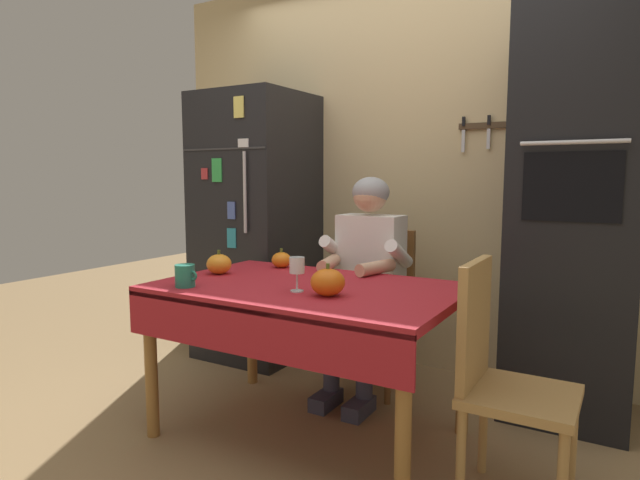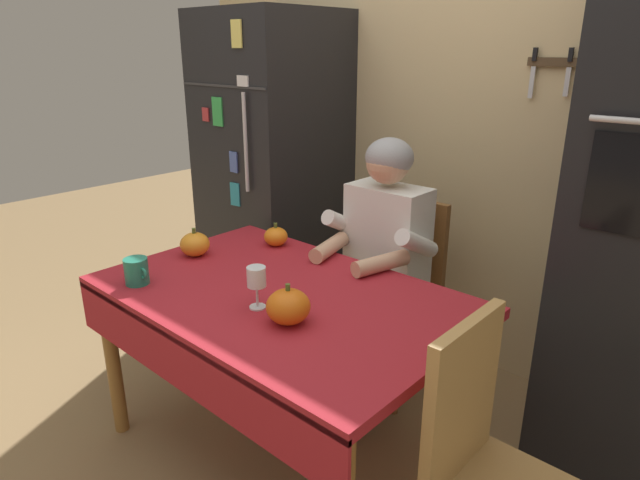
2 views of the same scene
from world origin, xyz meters
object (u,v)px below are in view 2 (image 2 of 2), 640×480
object	(u,v)px
refrigerator	(274,174)
dining_table	(277,313)
chair_behind_person	(399,286)
chair_right_side	(489,468)
wine_glass	(256,279)
pumpkin_large	(276,236)
coffee_mug	(137,271)
pumpkin_medium	(195,244)
seated_person	(378,253)
pumpkin_small	(288,306)

from	to	relation	value
refrigerator	dining_table	distance (m)	1.32
chair_behind_person	chair_right_side	distance (m)	1.22
wine_glass	pumpkin_large	distance (m)	0.64
chair_right_side	wine_glass	size ratio (longest dim) A/B	6.00
chair_right_side	pumpkin_large	bearing A→B (deg)	162.25
coffee_mug	refrigerator	bearing A→B (deg)	112.34
wine_glass	pumpkin_medium	bearing A→B (deg)	165.03
seated_person	chair_right_side	distance (m)	1.12
seated_person	chair_behind_person	bearing A→B (deg)	90.00
pumpkin_large	pumpkin_medium	size ratio (longest dim) A/B	0.85
chair_behind_person	chair_right_side	world-z (taller)	same
refrigerator	seated_person	size ratio (longest dim) A/B	1.45
chair_behind_person	seated_person	distance (m)	0.29
pumpkin_large	seated_person	bearing A→B (deg)	31.46
refrigerator	chair_behind_person	distance (m)	1.05
chair_behind_person	pumpkin_medium	bearing A→B (deg)	-126.88
chair_right_side	pumpkin_medium	distance (m)	1.48
seated_person	pumpkin_medium	world-z (taller)	seated_person
chair_behind_person	seated_person	world-z (taller)	seated_person
refrigerator	pumpkin_large	xyz separation A→B (m)	(0.57, -0.53, -0.12)
seated_person	pumpkin_medium	xyz separation A→B (m)	(-0.57, -0.57, 0.05)
chair_right_side	pumpkin_large	xyz separation A→B (m)	(-1.28, 0.41, 0.27)
chair_behind_person	pumpkin_small	distance (m)	0.98
dining_table	seated_person	bearing A→B (deg)	87.86
chair_behind_person	wine_glass	distance (m)	0.98
seated_person	chair_right_side	size ratio (longest dim) A/B	1.34
wine_glass	pumpkin_medium	size ratio (longest dim) A/B	1.20
refrigerator	pumpkin_medium	bearing A→B (deg)	-64.85
refrigerator	coffee_mug	world-z (taller)	refrigerator
chair_right_side	coffee_mug	bearing A→B (deg)	-169.65
pumpkin_medium	refrigerator	bearing A→B (deg)	115.15
dining_table	pumpkin_medium	bearing A→B (deg)	176.86
seated_person	wine_glass	size ratio (longest dim) A/B	8.03
refrigerator	chair_behind_person	bearing A→B (deg)	-5.32
pumpkin_small	seated_person	bearing A→B (deg)	103.26
chair_right_side	pumpkin_medium	size ratio (longest dim) A/B	7.18
dining_table	wine_glass	xyz separation A→B (m)	(0.04, -0.13, 0.19)
pumpkin_medium	pumpkin_large	bearing A→B (deg)	62.64
wine_glass	pumpkin_medium	world-z (taller)	wine_glass
chair_right_side	coffee_mug	world-z (taller)	chair_right_side
pumpkin_small	pumpkin_large	bearing A→B (deg)	139.76
pumpkin_medium	chair_right_side	bearing A→B (deg)	-3.27
pumpkin_small	chair_right_side	bearing A→B (deg)	6.22
dining_table	seated_person	xyz separation A→B (m)	(0.02, 0.60, 0.08)
dining_table	pumpkin_large	bearing A→B (deg)	136.76
refrigerator	coffee_mug	distance (m)	1.29
chair_right_side	wine_glass	xyz separation A→B (m)	(-0.86, -0.07, 0.34)
chair_right_side	pumpkin_large	world-z (taller)	chair_right_side
chair_behind_person	pumpkin_medium	world-z (taller)	chair_behind_person
pumpkin_small	chair_behind_person	bearing A→B (deg)	100.61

